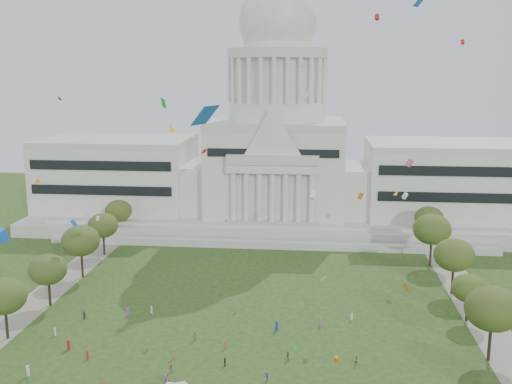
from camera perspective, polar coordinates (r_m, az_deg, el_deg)
capitol at (r=200.10m, az=1.99°, el=3.39°), size 160.00×64.50×91.30m
path_left at (r=138.85m, az=-21.16°, el=-10.58°), size 8.00×160.00×0.04m
path_right at (r=129.44m, az=21.44°, el=-12.23°), size 8.00×160.00×0.04m
row_tree_l_2 at (r=124.13m, az=-22.86°, el=-9.15°), size 8.42×8.42×11.97m
row_tree_r_2 at (r=113.66m, az=21.59°, el=-10.32°), size 9.55×9.55×13.58m
row_tree_l_3 at (r=137.73m, az=-19.21°, el=-7.00°), size 8.12×8.12×11.55m
row_tree_r_3 at (r=130.01m, az=19.60°, el=-8.65°), size 7.01×7.01×9.98m
row_tree_l_4 at (r=153.56m, az=-16.35°, el=-4.47°), size 9.29×9.29×13.21m
row_tree_r_4 at (r=143.77m, az=18.35°, el=-5.72°), size 9.19×9.19×13.06m
row_tree_l_5 at (r=170.92m, az=-14.37°, el=-3.10°), size 8.33×8.33×11.85m
row_tree_r_5 at (r=162.34m, az=16.42°, el=-3.43°), size 9.82×9.82×13.96m
row_tree_l_6 at (r=188.08m, az=-12.96°, el=-1.76°), size 8.19×8.19×11.64m
row_tree_r_6 at (r=180.23m, az=16.15°, el=-2.42°), size 8.42×8.42×11.97m
person_2 at (r=109.78m, az=9.57°, el=-15.50°), size 0.92×0.81×1.60m
person_3 at (r=103.30m, az=1.03°, el=-17.18°), size 0.86×1.12×1.54m
person_4 at (r=107.84m, az=-2.98°, el=-15.86°), size 0.58×0.99×1.64m
person_8 at (r=106.91m, az=-8.09°, el=-16.28°), size 0.73×0.48×1.45m
person_10 at (r=109.81m, az=3.05°, el=-15.32°), size 0.63×1.02×1.66m
distant_crowd at (r=113.44m, az=-8.82°, el=-14.50°), size 58.63×37.15×1.95m
kite_swarm at (r=93.91m, az=-0.19°, el=0.36°), size 95.05×99.86×64.18m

